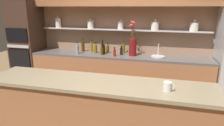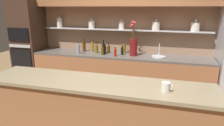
{
  "view_description": "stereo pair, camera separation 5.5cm",
  "coord_description": "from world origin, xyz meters",
  "views": [
    {
      "loc": [
        0.72,
        -2.68,
        1.87
      ],
      "look_at": [
        -0.05,
        0.32,
        1.0
      ],
      "focal_mm": 32.0,
      "sensor_mm": 36.0,
      "label": 1
    },
    {
      "loc": [
        0.77,
        -2.67,
        1.87
      ],
      "look_at": [
        -0.05,
        0.32,
        1.0
      ],
      "focal_mm": 32.0,
      "sensor_mm": 36.0,
      "label": 2
    }
  ],
  "objects": [
    {
      "name": "flower_vase",
      "position": [
        0.15,
        1.23,
        1.12
      ],
      "size": [
        0.16,
        0.18,
        0.69
      ],
      "color": "maroon",
      "rests_on": "back_counter_unit"
    },
    {
      "name": "bottle_oil_9",
      "position": [
        -0.48,
        1.14,
        1.01
      ],
      "size": [
        0.06,
        0.06,
        0.22
      ],
      "color": "#47380A",
      "rests_on": "back_counter_unit"
    },
    {
      "name": "island_counter",
      "position": [
        0.0,
        -0.59,
        0.51
      ],
      "size": [
        2.74,
        0.61,
        1.02
      ],
      "color": "#99603D",
      "rests_on": "ground_plane"
    },
    {
      "name": "bottle_oil_8",
      "position": [
        -0.8,
        1.4,
        1.02
      ],
      "size": [
        0.06,
        0.06,
        0.25
      ],
      "color": "olive",
      "rests_on": "back_counter_unit"
    },
    {
      "name": "bottle_oil_7",
      "position": [
        -0.08,
        1.42,
        1.02
      ],
      "size": [
        0.06,
        0.06,
        0.25
      ],
      "color": "brown",
      "rests_on": "back_counter_unit"
    },
    {
      "name": "bottle_spirit_3",
      "position": [
        -1.01,
        1.11,
        1.02
      ],
      "size": [
        0.07,
        0.07,
        0.25
      ],
      "color": "gray",
      "rests_on": "back_counter_unit"
    },
    {
      "name": "bottle_oil_6",
      "position": [
        -0.66,
        1.28,
        1.01
      ],
      "size": [
        0.07,
        0.07,
        0.23
      ],
      "color": "brown",
      "rests_on": "back_counter_unit"
    },
    {
      "name": "sink_fixture",
      "position": [
        0.65,
        1.25,
        0.95
      ],
      "size": [
        0.27,
        0.27,
        0.25
      ],
      "color": "#B7B7BC",
      "rests_on": "back_counter_unit"
    },
    {
      "name": "coffee_mug",
      "position": [
        0.8,
        -0.66,
        1.07
      ],
      "size": [
        0.11,
        0.09,
        0.1
      ],
      "color": "silver",
      "rests_on": "island_counter"
    },
    {
      "name": "bottle_sauce_1",
      "position": [
        -0.09,
        1.25,
        1.0
      ],
      "size": [
        0.06,
        0.06,
        0.18
      ],
      "color": "black",
      "rests_on": "back_counter_unit"
    },
    {
      "name": "back_wall_unit",
      "position": [
        -0.0,
        1.53,
        1.55
      ],
      "size": [
        5.2,
        0.44,
        2.6
      ],
      "color": "#937056",
      "rests_on": "ground_plane"
    },
    {
      "name": "oven_tower",
      "position": [
        -2.3,
        1.24,
        1.04
      ],
      "size": [
        0.61,
        0.64,
        2.09
      ],
      "color": "#3D281E",
      "rests_on": "ground_plane"
    },
    {
      "name": "bottle_sauce_5",
      "position": [
        -0.47,
        1.3,
        1.0
      ],
      "size": [
        0.05,
        0.05,
        0.18
      ],
      "color": "maroon",
      "rests_on": "back_counter_unit"
    },
    {
      "name": "bottle_wine_10",
      "position": [
        -0.48,
        1.22,
        1.03
      ],
      "size": [
        0.07,
        0.07,
        0.3
      ],
      "color": "black",
      "rests_on": "back_counter_unit"
    },
    {
      "name": "bottle_spirit_4",
      "position": [
        -0.97,
        1.35,
        1.04
      ],
      "size": [
        0.07,
        0.07,
        0.28
      ],
      "color": "#4C2D0C",
      "rests_on": "back_counter_unit"
    },
    {
      "name": "back_counter_unit",
      "position": [
        -0.15,
        1.24,
        0.46
      ],
      "size": [
        3.65,
        0.62,
        0.92
      ],
      "color": "#99603D",
      "rests_on": "ground_plane"
    },
    {
      "name": "bottle_oil_2",
      "position": [
        -0.4,
        1.34,
        1.0
      ],
      "size": [
        0.06,
        0.06,
        0.21
      ],
      "color": "#47380A",
      "rests_on": "back_counter_unit"
    },
    {
      "name": "bottle_sauce_0",
      "position": [
        -0.19,
        1.08,
        1.0
      ],
      "size": [
        0.05,
        0.05,
        0.18
      ],
      "color": "maroon",
      "rests_on": "back_counter_unit"
    }
  ]
}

